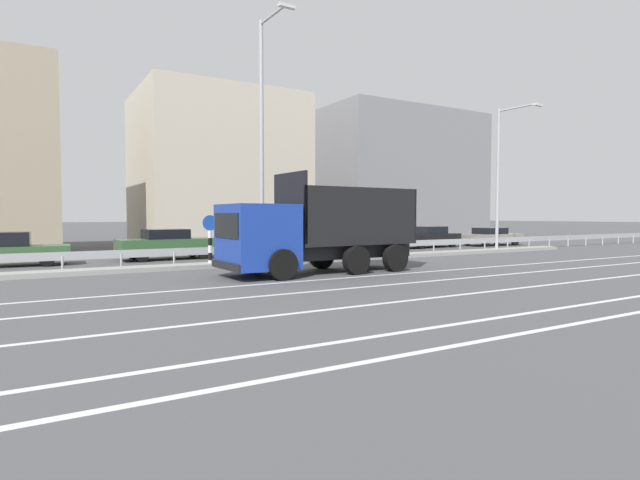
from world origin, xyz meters
TOP-DOWN VIEW (x-y plane):
  - ground_plane at (0.00, 0.00)m, footprint 320.00×320.00m
  - lane_strip_0 at (-1.96, -3.89)m, footprint 62.79×0.16m
  - lane_strip_1 at (-1.96, -5.99)m, footprint 62.79×0.16m
  - lane_strip_2 at (-1.96, -8.51)m, footprint 62.79×0.16m
  - lane_strip_3 at (-1.96, -11.09)m, footprint 62.79×0.16m
  - lane_strip_4 at (-1.96, -12.27)m, footprint 62.79×0.16m
  - median_island at (0.00, 1.82)m, footprint 34.53×1.10m
  - median_guardrail at (0.00, 2.82)m, footprint 62.79×0.09m
  - dump_truck at (-2.97, -2.12)m, footprint 7.71×2.85m
  - median_road_sign at (-4.99, 1.82)m, footprint 0.68×0.16m
  - street_lamp_1 at (-2.68, 1.58)m, footprint 0.70×2.54m
  - street_lamp_2 at (12.47, 1.71)m, footprint 0.71×2.67m
  - parked_car_2 at (-12.25, 6.52)m, footprint 4.79×1.97m
  - parked_car_3 at (-5.56, 6.57)m, footprint 4.84×2.07m
  - parked_car_4 at (0.72, 6.61)m, footprint 4.50×2.10m
  - parked_car_5 at (6.58, 6.74)m, footprint 4.48×2.04m
  - parked_car_6 at (11.71, 6.98)m, footprint 4.92×2.12m
  - parked_car_7 at (17.15, 6.39)m, footprint 4.78×2.03m
  - background_building_1 at (0.85, 18.11)m, footprint 11.20×10.15m
  - background_building_2 at (19.32, 19.01)m, footprint 15.42×8.01m
  - church_tower at (4.35, 27.89)m, footprint 3.60×3.60m

SIDE VIEW (x-z plane):
  - ground_plane at x=0.00m, z-range 0.00..0.00m
  - lane_strip_0 at x=-1.96m, z-range 0.00..0.01m
  - lane_strip_1 at x=-1.96m, z-range 0.00..0.01m
  - lane_strip_2 at x=-1.96m, z-range 0.00..0.01m
  - lane_strip_3 at x=-1.96m, z-range 0.00..0.01m
  - lane_strip_4 at x=-1.96m, z-range 0.00..0.01m
  - median_island at x=0.00m, z-range 0.00..0.18m
  - median_guardrail at x=0.00m, z-range 0.18..0.96m
  - parked_car_7 at x=17.15m, z-range 0.03..1.30m
  - parked_car_4 at x=0.72m, z-range 0.02..1.32m
  - parked_car_5 at x=6.58m, z-range 0.01..1.36m
  - parked_car_6 at x=11.71m, z-range 0.01..1.42m
  - parked_car_2 at x=-12.25m, z-range 0.00..1.45m
  - parked_car_3 at x=-5.56m, z-range 0.01..1.50m
  - median_road_sign at x=-4.99m, z-range 0.04..2.23m
  - dump_truck at x=-2.97m, z-range -0.52..3.16m
  - street_lamp_2 at x=12.47m, z-range 0.53..8.91m
  - church_tower at x=4.35m, z-range -0.58..11.10m
  - background_building_1 at x=0.85m, z-range 0.00..10.94m
  - street_lamp_1 at x=-2.68m, z-range 0.54..10.96m
  - background_building_2 at x=19.32m, z-range 0.00..11.86m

